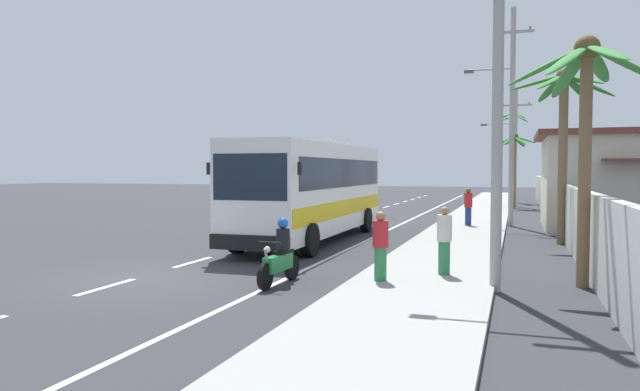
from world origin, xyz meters
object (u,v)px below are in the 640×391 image
coach_bus_foreground (314,187)px  motorcycle_beside_bus (280,257)px  palm_third (513,141)px  palm_fourth (514,152)px  utility_pole_mid (511,112)px  pedestrian_far_walk (468,206)px  pedestrian_midwalk (444,239)px  palm_second (564,120)px  palm_nearest (585,102)px  pedestrian_near_kerb (380,245)px  utility_pole_nearest (493,74)px  utility_pole_far (514,143)px

coach_bus_foreground → motorcycle_beside_bus: size_ratio=5.82×
palm_third → palm_fourth: 7.81m
utility_pole_mid → palm_fourth: (0.13, 13.61, -1.48)m
motorcycle_beside_bus → pedestrian_far_walk: size_ratio=1.16×
pedestrian_midwalk → palm_second: palm_second is taller
palm_third → coach_bus_foreground: bearing=-103.2°
palm_nearest → palm_fourth: bearing=93.3°
pedestrian_near_kerb → pedestrian_midwalk: size_ratio=0.96×
palm_third → palm_fourth: (0.17, -7.73, -1.07)m
utility_pole_nearest → palm_fourth: bearing=89.3°
utility_pole_mid → utility_pole_far: size_ratio=1.19×
pedestrian_midwalk → utility_pole_mid: 15.30m
coach_bus_foreground → palm_nearest: size_ratio=2.02×
coach_bus_foreground → palm_fourth: size_ratio=2.20×
pedestrian_near_kerb → palm_fourth: (2.74, 29.45, 2.94)m
palm_second → coach_bus_foreground: bearing=-168.7°
coach_bus_foreground → palm_second: bearing=11.3°
pedestrian_far_walk → utility_pole_nearest: 14.38m
coach_bus_foreground → pedestrian_far_walk: (5.20, 6.36, -0.98)m
motorcycle_beside_bus → palm_third: 38.23m
utility_pole_far → palm_third: 5.80m
coach_bus_foreground → pedestrian_midwalk: bearing=-49.1°
pedestrian_near_kerb → palm_third: 37.49m
pedestrian_midwalk → utility_pole_nearest: bearing=-61.4°
pedestrian_far_walk → utility_pole_mid: utility_pole_mid is taller
palm_nearest → palm_second: 8.11m
pedestrian_midwalk → utility_pole_mid: utility_pole_mid is taller
palm_third → palm_second: bearing=-86.1°
utility_pole_nearest → palm_fourth: 29.18m
coach_bus_foreground → palm_second: 9.30m
utility_pole_far → palm_nearest: size_ratio=1.51×
palm_second → palm_fourth: (-1.74, 19.95, -0.54)m
pedestrian_far_walk → utility_pole_nearest: utility_pole_nearest is taller
coach_bus_foreground → utility_pole_nearest: bearing=-47.9°
palm_second → utility_pole_mid: bearing=106.4°
pedestrian_far_walk → utility_pole_nearest: size_ratio=0.19×
pedestrian_midwalk → pedestrian_far_walk: 12.86m
pedestrian_midwalk → pedestrian_far_walk: (-0.42, 12.85, 0.03)m
utility_pole_nearest → palm_third: utility_pole_nearest is taller
pedestrian_midwalk → coach_bus_foreground: bearing=110.3°
utility_pole_nearest → palm_nearest: bearing=29.5°
coach_bus_foreground → palm_third: 30.39m
pedestrian_near_kerb → palm_second: bearing=-70.2°
utility_pole_nearest → palm_second: (2.08, 9.22, -0.31)m
utility_pole_mid → palm_nearest: bearing=-83.1°
pedestrian_near_kerb → utility_pole_mid: bearing=-54.3°
coach_bus_foreground → utility_pole_far: bearing=73.4°
motorcycle_beside_bus → palm_third: bearing=82.7°
pedestrian_far_walk → palm_nearest: 13.55m
motorcycle_beside_bus → palm_third: (4.84, 37.67, 4.33)m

